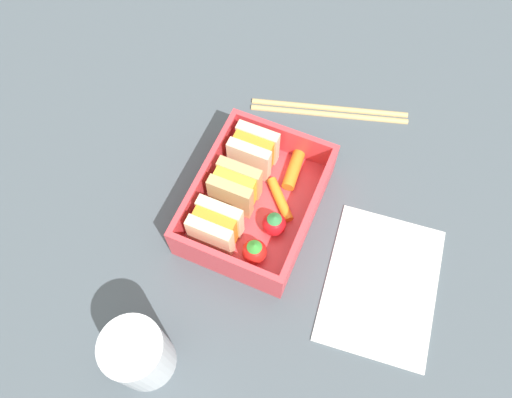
{
  "coord_description": "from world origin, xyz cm",
  "views": [
    {
      "loc": [
        -20.69,
        -8.86,
        48.32
      ],
      "look_at": [
        0.0,
        0.0,
        2.7
      ],
      "focal_mm": 35.0,
      "sensor_mm": 36.0,
      "label": 1
    }
  ],
  "objects_px": {
    "strawberry_far_left": "(254,251)",
    "strawberry_left": "(274,224)",
    "carrot_stick_far_left": "(294,168)",
    "chopstick_pair": "(329,110)",
    "carrot_stick_left": "(280,199)",
    "drinking_glass": "(139,354)",
    "folded_napkin": "(381,284)",
    "sandwich_center": "(253,151)",
    "sandwich_center_left": "(235,187)",
    "sandwich_left": "(216,227)"
  },
  "relations": [
    {
      "from": "carrot_stick_left",
      "to": "carrot_stick_far_left",
      "type": "relative_size",
      "value": 0.99
    },
    {
      "from": "sandwich_left",
      "to": "chopstick_pair",
      "type": "relative_size",
      "value": 0.25
    },
    {
      "from": "sandwich_left",
      "to": "carrot_stick_far_left",
      "type": "relative_size",
      "value": 0.92
    },
    {
      "from": "sandwich_left",
      "to": "sandwich_center_left",
      "type": "xyz_separation_m",
      "value": [
        0.05,
        0.0,
        0.0
      ]
    },
    {
      "from": "drinking_glass",
      "to": "chopstick_pair",
      "type": "bearing_deg",
      "value": -10.23
    },
    {
      "from": "chopstick_pair",
      "to": "sandwich_center_left",
      "type": "bearing_deg",
      "value": 161.25
    },
    {
      "from": "carrot_stick_left",
      "to": "folded_napkin",
      "type": "height_order",
      "value": "carrot_stick_left"
    },
    {
      "from": "carrot_stick_far_left",
      "to": "chopstick_pair",
      "type": "bearing_deg",
      "value": -4.29
    },
    {
      "from": "sandwich_center",
      "to": "drinking_glass",
      "type": "bearing_deg",
      "value": 177.84
    },
    {
      "from": "chopstick_pair",
      "to": "folded_napkin",
      "type": "distance_m",
      "value": 0.21
    },
    {
      "from": "sandwich_center_left",
      "to": "strawberry_far_left",
      "type": "relative_size",
      "value": 1.51
    },
    {
      "from": "strawberry_left",
      "to": "folded_napkin",
      "type": "xyz_separation_m",
      "value": [
        -0.01,
        -0.12,
        -0.02
      ]
    },
    {
      "from": "sandwich_center",
      "to": "folded_napkin",
      "type": "height_order",
      "value": "sandwich_center"
    },
    {
      "from": "strawberry_far_left",
      "to": "carrot_stick_far_left",
      "type": "height_order",
      "value": "strawberry_far_left"
    },
    {
      "from": "sandwich_left",
      "to": "sandwich_center_left",
      "type": "relative_size",
      "value": 1.0
    },
    {
      "from": "sandwich_center",
      "to": "chopstick_pair",
      "type": "height_order",
      "value": "sandwich_center"
    },
    {
      "from": "sandwich_left",
      "to": "chopstick_pair",
      "type": "height_order",
      "value": "sandwich_left"
    },
    {
      "from": "sandwich_center",
      "to": "strawberry_left",
      "type": "distance_m",
      "value": 0.08
    },
    {
      "from": "strawberry_far_left",
      "to": "strawberry_left",
      "type": "xyz_separation_m",
      "value": [
        0.03,
        -0.01,
        -0.0
      ]
    },
    {
      "from": "sandwich_center_left",
      "to": "folded_napkin",
      "type": "bearing_deg",
      "value": -98.66
    },
    {
      "from": "sandwich_center",
      "to": "chopstick_pair",
      "type": "distance_m",
      "value": 0.12
    },
    {
      "from": "strawberry_far_left",
      "to": "carrot_stick_left",
      "type": "relative_size",
      "value": 0.61
    },
    {
      "from": "strawberry_far_left",
      "to": "strawberry_left",
      "type": "distance_m",
      "value": 0.04
    },
    {
      "from": "sandwich_left",
      "to": "strawberry_far_left",
      "type": "relative_size",
      "value": 1.51
    },
    {
      "from": "strawberry_far_left",
      "to": "carrot_stick_left",
      "type": "height_order",
      "value": "strawberry_far_left"
    },
    {
      "from": "drinking_glass",
      "to": "carrot_stick_left",
      "type": "bearing_deg",
      "value": -15.11
    },
    {
      "from": "chopstick_pair",
      "to": "drinking_glass",
      "type": "relative_size",
      "value": 2.38
    },
    {
      "from": "carrot_stick_far_left",
      "to": "folded_napkin",
      "type": "distance_m",
      "value": 0.15
    },
    {
      "from": "strawberry_left",
      "to": "carrot_stick_left",
      "type": "bearing_deg",
      "value": 10.53
    },
    {
      "from": "strawberry_left",
      "to": "folded_napkin",
      "type": "distance_m",
      "value": 0.12
    },
    {
      "from": "sandwich_left",
      "to": "chopstick_pair",
      "type": "xyz_separation_m",
      "value": [
        0.2,
        -0.05,
        -0.03
      ]
    },
    {
      "from": "drinking_glass",
      "to": "folded_napkin",
      "type": "xyz_separation_m",
      "value": [
        0.16,
        -0.18,
        -0.04
      ]
    },
    {
      "from": "carrot_stick_far_left",
      "to": "strawberry_left",
      "type": "bearing_deg",
      "value": -175.43
    },
    {
      "from": "sandwich_center_left",
      "to": "chopstick_pair",
      "type": "relative_size",
      "value": 0.25
    },
    {
      "from": "strawberry_far_left",
      "to": "carrot_stick_left",
      "type": "xyz_separation_m",
      "value": [
        0.07,
        -0.0,
        -0.01
      ]
    },
    {
      "from": "strawberry_left",
      "to": "chopstick_pair",
      "type": "relative_size",
      "value": 0.17
    },
    {
      "from": "strawberry_left",
      "to": "folded_napkin",
      "type": "bearing_deg",
      "value": -94.01
    },
    {
      "from": "strawberry_far_left",
      "to": "chopstick_pair",
      "type": "bearing_deg",
      "value": -2.3
    },
    {
      "from": "strawberry_far_left",
      "to": "chopstick_pair",
      "type": "height_order",
      "value": "strawberry_far_left"
    },
    {
      "from": "sandwich_left",
      "to": "strawberry_left",
      "type": "height_order",
      "value": "sandwich_left"
    },
    {
      "from": "sandwich_center_left",
      "to": "carrot_stick_far_left",
      "type": "bearing_deg",
      "value": -39.31
    },
    {
      "from": "sandwich_center_left",
      "to": "folded_napkin",
      "type": "relative_size",
      "value": 0.31
    },
    {
      "from": "strawberry_far_left",
      "to": "folded_napkin",
      "type": "distance_m",
      "value": 0.13
    },
    {
      "from": "sandwich_left",
      "to": "drinking_glass",
      "type": "xyz_separation_m",
      "value": [
        -0.14,
        0.01,
        0.0
      ]
    },
    {
      "from": "chopstick_pair",
      "to": "carrot_stick_far_left",
      "type": "bearing_deg",
      "value": 175.71
    },
    {
      "from": "sandwich_center_left",
      "to": "chopstick_pair",
      "type": "bearing_deg",
      "value": -18.75
    },
    {
      "from": "sandwich_left",
      "to": "sandwich_center",
      "type": "relative_size",
      "value": 1.0
    },
    {
      "from": "carrot_stick_far_left",
      "to": "sandwich_left",
      "type": "bearing_deg",
      "value": 156.28
    },
    {
      "from": "strawberry_far_left",
      "to": "carrot_stick_left",
      "type": "distance_m",
      "value": 0.07
    },
    {
      "from": "sandwich_center_left",
      "to": "strawberry_left",
      "type": "xyz_separation_m",
      "value": [
        -0.02,
        -0.05,
        -0.01
      ]
    }
  ]
}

